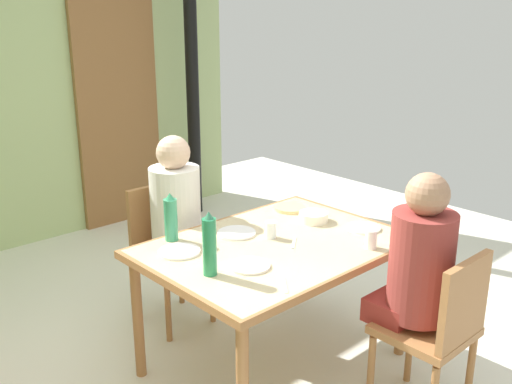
{
  "coord_description": "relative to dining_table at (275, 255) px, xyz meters",
  "views": [
    {
      "loc": [
        -1.71,
        -2.0,
        1.91
      ],
      "look_at": [
        0.3,
        0.16,
        0.98
      ],
      "focal_mm": 40.67,
      "sensor_mm": 36.0,
      "label": 1
    }
  ],
  "objects": [
    {
      "name": "serving_bowl_center",
      "position": [
        0.4,
        0.09,
        0.1
      ],
      "size": [
        0.17,
        0.17,
        0.05
      ],
      "primitive_type": "cylinder",
      "color": "white",
      "rests_on": "dining_table"
    },
    {
      "name": "dining_table",
      "position": [
        0.0,
        0.0,
        0.0
      ],
      "size": [
        1.36,
        0.98,
        0.73
      ],
      "color": "#A26B3E",
      "rests_on": "ground_plane"
    },
    {
      "name": "drinking_glass_by_near_diner",
      "position": [
        0.32,
        -0.38,
        0.12
      ],
      "size": [
        0.06,
        0.06,
        0.1
      ],
      "primitive_type": "cylinder",
      "color": "silver",
      "rests_on": "dining_table"
    },
    {
      "name": "water_bottle_green_far",
      "position": [
        -0.37,
        0.41,
        0.19
      ],
      "size": [
        0.07,
        0.07,
        0.26
      ],
      "color": "#348D64",
      "rests_on": "dining_table"
    },
    {
      "name": "cutlery_fork_near",
      "position": [
        -0.32,
        -0.38,
        0.07
      ],
      "size": [
        0.11,
        0.13,
        0.0
      ],
      "primitive_type": "cube",
      "rotation": [
        0.0,
        0.0,
        4.02
      ],
      "color": "silver",
      "rests_on": "dining_table"
    },
    {
      "name": "wall_back",
      "position": [
        -0.3,
        2.73,
        0.65
      ],
      "size": [
        4.28,
        0.1,
        2.63
      ],
      "primitive_type": "cube",
      "color": "#AFC684",
      "rests_on": "ground_plane"
    },
    {
      "name": "chair_far_diner",
      "position": [
        -0.13,
        0.84,
        -0.17
      ],
      "size": [
        0.4,
        0.4,
        0.87
      ],
      "rotation": [
        0.0,
        0.0,
        3.14
      ],
      "color": "#A26B3E",
      "rests_on": "ground_plane"
    },
    {
      "name": "drinking_glass_by_far_diner",
      "position": [
        0.04,
        0.07,
        0.11
      ],
      "size": [
        0.06,
        0.06,
        0.09
      ],
      "primitive_type": "cylinder",
      "color": "silver",
      "rests_on": "dining_table"
    },
    {
      "name": "water_bottle_green_near",
      "position": [
        -0.49,
        -0.06,
        0.22
      ],
      "size": [
        0.07,
        0.07,
        0.31
      ],
      "color": "#258151",
      "rests_on": "dining_table"
    },
    {
      "name": "stove_pipe_column",
      "position": [
        1.26,
        2.38,
        0.65
      ],
      "size": [
        0.12,
        0.12,
        2.63
      ],
      "primitive_type": "cylinder",
      "color": "black",
      "rests_on": "ground_plane"
    },
    {
      "name": "cutlery_knife_near",
      "position": [
        0.07,
        -0.07,
        0.07
      ],
      "size": [
        0.13,
        0.11,
        0.0
      ],
      "primitive_type": "cube",
      "rotation": [
        0.0,
        0.0,
        0.67
      ],
      "color": "silver",
      "rests_on": "dining_table"
    },
    {
      "name": "dinner_plate_far_side",
      "position": [
        0.51,
        -0.19,
        0.07
      ],
      "size": [
        0.19,
        0.19,
        0.01
      ],
      "primitive_type": "cylinder",
      "color": "white",
      "rests_on": "dining_table"
    },
    {
      "name": "bread_plate_sliced",
      "position": [
        0.45,
        0.32,
        0.08
      ],
      "size": [
        0.19,
        0.19,
        0.02
      ],
      "primitive_type": "cylinder",
      "color": "#DBB77A",
      "rests_on": "dining_table"
    },
    {
      "name": "chair_near_diner",
      "position": [
        0.25,
        -0.84,
        -0.17
      ],
      "size": [
        0.4,
        0.4,
        0.87
      ],
      "color": "#A26B3E",
      "rests_on": "ground_plane"
    },
    {
      "name": "dinner_plate_near_right",
      "position": [
        -0.3,
        -0.13,
        0.07
      ],
      "size": [
        0.2,
        0.2,
        0.01
      ],
      "primitive_type": "cylinder",
      "color": "white",
      "rests_on": "dining_table"
    },
    {
      "name": "person_near_diner",
      "position": [
        0.25,
        -0.71,
        0.12
      ],
      "size": [
        0.3,
        0.37,
        0.77
      ],
      "color": "maroon",
      "rests_on": "ground_plane"
    },
    {
      "name": "person_far_diner",
      "position": [
        -0.13,
        0.71,
        0.12
      ],
      "size": [
        0.3,
        0.37,
        0.77
      ],
      "rotation": [
        0.0,
        0.0,
        3.14
      ],
      "color": "silver",
      "rests_on": "ground_plane"
    },
    {
      "name": "dinner_plate_near_left",
      "position": [
        -0.06,
        0.24,
        0.07
      ],
      "size": [
        0.21,
        0.21,
        0.01
      ],
      "primitive_type": "cylinder",
      "color": "white",
      "rests_on": "dining_table"
    },
    {
      "name": "door_wooden",
      "position": [
        0.62,
        2.65,
        0.34
      ],
      "size": [
        0.8,
        0.05,
        2.0
      ],
      "primitive_type": "cube",
      "color": "#8E5E33",
      "rests_on": "ground_plane"
    },
    {
      "name": "dinner_plate_far_center",
      "position": [
        -0.44,
        0.25,
        0.07
      ],
      "size": [
        0.21,
        0.21,
        0.01
      ],
      "primitive_type": "cylinder",
      "color": "white",
      "rests_on": "dining_table"
    }
  ]
}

